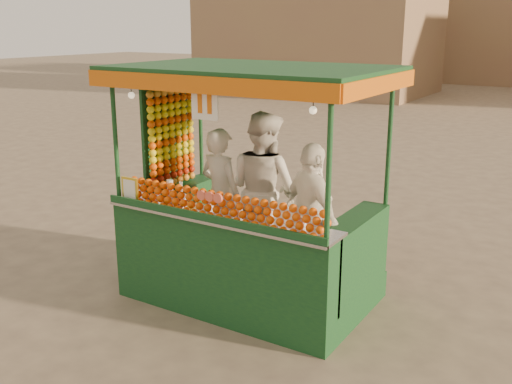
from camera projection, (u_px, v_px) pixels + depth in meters
The scene contains 6 objects.
ground at pixel (249, 296), 6.84m from camera, with size 90.00×90.00×0.00m, color brown.
building_left at pixel (318, 24), 26.92m from camera, with size 10.00×6.00×6.00m, color #866C4C.
juice_cart at pixel (240, 228), 6.55m from camera, with size 2.87×1.86×2.61m.
vendor_left at pixel (221, 195), 6.93m from camera, with size 0.63×0.46×1.59m.
vendor_middle at pixel (264, 189), 6.77m from camera, with size 1.01×0.86×1.80m.
vendor_right at pixel (311, 216), 6.22m from camera, with size 0.98×0.80×1.56m.
Camera 1 is at (3.37, -5.26, 3.03)m, focal length 41.58 mm.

